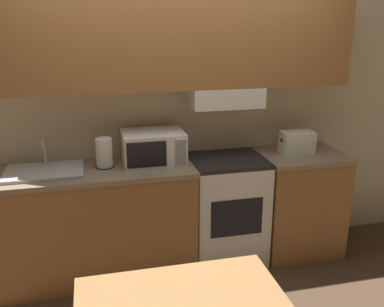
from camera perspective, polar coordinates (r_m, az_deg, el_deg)
ground_plane at (r=4.04m, az=-2.50°, el=-12.41°), size 16.00×16.00×0.00m
wall_back at (r=3.47m, az=-2.47°, el=9.79°), size 5.23×0.38×2.55m
lower_counter_main at (r=3.52m, az=-12.46°, el=-9.11°), size 1.53×0.58×0.92m
lower_counter_right_stub at (r=3.91m, az=13.94°, el=-6.39°), size 0.70×0.58×0.92m
stove_range at (r=3.68m, az=4.59°, el=-7.47°), size 0.61×0.54×0.92m
microwave at (r=3.39m, az=-5.19°, el=0.85°), size 0.48×0.38×0.25m
toaster at (r=3.73m, az=13.81°, el=1.47°), size 0.28×0.17×0.19m
sink_basin at (r=3.36m, az=-19.12°, el=-2.21°), size 0.57×0.40×0.23m
paper_towel_roll at (r=3.34m, az=-11.64°, el=0.07°), size 0.14×0.14×0.23m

